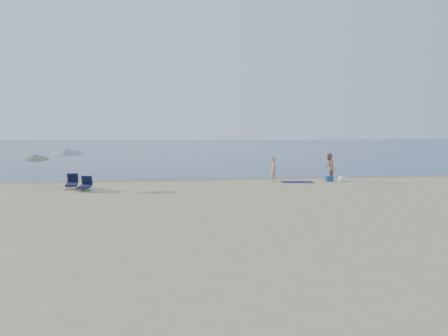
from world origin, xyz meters
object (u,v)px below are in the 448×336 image
object	(u,v)px
person_left	(273,169)
blue_cooler	(329,179)
person_right	(329,167)
umbrella_near	(67,151)

from	to	relation	value
person_left	blue_cooler	bearing A→B (deg)	-85.66
person_left	person_right	bearing A→B (deg)	-76.92
umbrella_near	person_right	bearing A→B (deg)	16.87
person_left	umbrella_near	bearing A→B (deg)	103.00
person_left	person_right	xyz separation A→B (m)	(3.82, 0.29, 0.09)
blue_cooler	umbrella_near	xyz separation A→B (m)	(-16.19, -0.64, 1.92)
blue_cooler	person_left	bearing A→B (deg)	174.26
person_left	blue_cooler	world-z (taller)	person_left
blue_cooler	umbrella_near	world-z (taller)	umbrella_near
person_left	person_right	distance (m)	3.84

